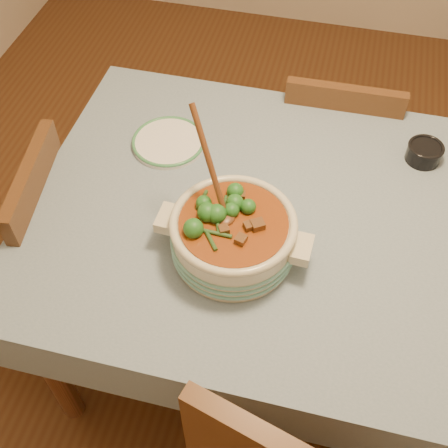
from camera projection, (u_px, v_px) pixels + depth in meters
name	position (u px, v px, depth m)	size (l,w,h in m)	color
floor	(297.00, 346.00, 2.15)	(4.50, 4.50, 0.00)	#4C2A15
dining_table	(320.00, 243.00, 1.63)	(1.68, 1.08, 0.76)	brown
stew_casserole	(233.00, 233.00, 1.44)	(0.41, 0.33, 0.38)	beige
white_plate	(169.00, 142.00, 1.75)	(0.25, 0.25, 0.02)	white
condiment_bowl	(425.00, 152.00, 1.69)	(0.12, 0.12, 0.06)	black
chair_far	(334.00, 149.00, 2.15)	(0.40, 0.40, 0.84)	brown
chair_left	(27.00, 244.00, 1.85)	(0.46, 0.46, 0.86)	brown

